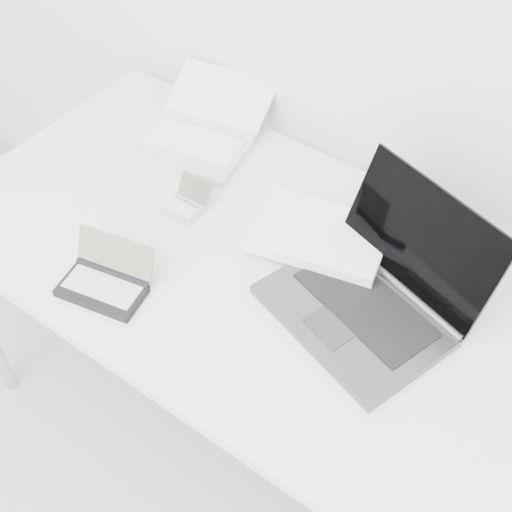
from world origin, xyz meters
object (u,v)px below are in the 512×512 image
Objects in this scene: desk at (277,283)px; laptop_large at (352,270)px; netbook_open_white at (200,133)px; palmtop_charcoal at (106,281)px.

desk is 2.78× the size of laptop_large.
laptop_large is 0.61m from netbook_open_white.
netbook_open_white is 1.92× the size of palmtop_charcoal.
palmtop_charcoal is (-0.42, -0.33, -0.02)m from laptop_large.
netbook_open_white is 0.54m from palmtop_charcoal.
palmtop_charcoal is at bearing -135.74° from desk.
laptop_large is 0.53m from palmtop_charcoal.
laptop_large reaches higher than netbook_open_white.
netbook_open_white is at bearing 149.41° from desk.
palmtop_charcoal is at bearing -125.15° from laptop_large.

